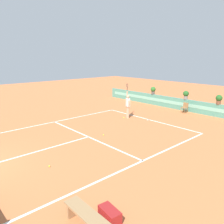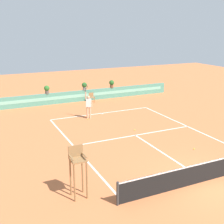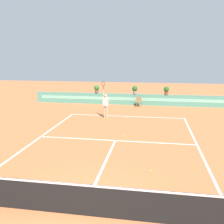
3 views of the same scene
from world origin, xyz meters
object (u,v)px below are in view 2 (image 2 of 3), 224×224
object	(u,v)px
tennis_ball_by_sideline	(135,130)
potted_plant_left	(47,89)
tennis_ball_near_baseline	(194,149)
potted_plant_centre	(84,86)
umpire_chair	(78,166)
tennis_ball_mid_court	(88,119)
ball_kid_chair	(92,97)
potted_plant_right	(112,83)
tennis_player	(89,105)

from	to	relation	value
tennis_ball_by_sideline	potted_plant_left	bearing A→B (deg)	111.57
tennis_ball_near_baseline	potted_plant_centre	bearing A→B (deg)	96.94
umpire_chair	tennis_ball_mid_court	bearing A→B (deg)	67.25
tennis_ball_near_baseline	tennis_ball_by_sideline	distance (m)	4.41
tennis_ball_near_baseline	tennis_ball_mid_court	bearing A→B (deg)	113.66
ball_kid_chair	potted_plant_left	size ratio (longest dim) A/B	1.17
tennis_ball_near_baseline	potted_plant_right	size ratio (longest dim) A/B	0.09
tennis_ball_near_baseline	tennis_ball_mid_court	xyz separation A→B (m)	(-3.41, 7.78, 0.00)
tennis_ball_mid_court	tennis_ball_by_sideline	distance (m)	4.11
ball_kid_chair	tennis_player	distance (m)	5.07
potted_plant_right	potted_plant_left	world-z (taller)	same
tennis_ball_mid_court	potted_plant_centre	xyz separation A→B (m)	(1.78, 5.57, 1.38)
tennis_player	potted_plant_centre	bearing A→B (deg)	73.04
ball_kid_chair	tennis_player	size ratio (longest dim) A/B	0.33
ball_kid_chair	tennis_ball_near_baseline	size ratio (longest dim) A/B	12.50
tennis_player	tennis_ball_by_sideline	world-z (taller)	tennis_player
umpire_chair	tennis_ball_near_baseline	world-z (taller)	umpire_chair
ball_kid_chair	tennis_player	xyz separation A→B (m)	(-2.04, -4.61, 0.57)
tennis_ball_mid_court	potted_plant_centre	distance (m)	6.01
ball_kid_chair	tennis_ball_mid_court	distance (m)	5.34
umpire_chair	potted_plant_left	world-z (taller)	umpire_chair
tennis_ball_mid_court	potted_plant_right	size ratio (longest dim) A/B	0.09
potted_plant_right	potted_plant_left	size ratio (longest dim) A/B	1.00
potted_plant_centre	potted_plant_left	distance (m)	3.47
tennis_ball_near_baseline	potted_plant_left	distance (m)	14.36
umpire_chair	potted_plant_centre	size ratio (longest dim) A/B	2.96
ball_kid_chair	tennis_ball_by_sideline	bearing A→B (deg)	-91.69
tennis_ball_mid_court	potted_plant_centre	world-z (taller)	potted_plant_centre
tennis_ball_near_baseline	tennis_ball_by_sideline	bearing A→B (deg)	109.36
tennis_player	tennis_ball_near_baseline	size ratio (longest dim) A/B	38.01
umpire_chair	tennis_ball_mid_court	world-z (taller)	umpire_chair
umpire_chair	tennis_player	distance (m)	10.64
tennis_ball_near_baseline	potted_plant_right	bearing A→B (deg)	85.14
potted_plant_left	ball_kid_chair	bearing A→B (deg)	-10.67
potted_plant_centre	umpire_chair	bearing A→B (deg)	-110.95
tennis_ball_by_sideline	potted_plant_right	distance (m)	9.65
tennis_ball_near_baseline	potted_plant_right	world-z (taller)	potted_plant_right
umpire_chair	tennis_player	world-z (taller)	tennis_player
potted_plant_centre	potted_plant_left	bearing A→B (deg)	180.00
tennis_ball_mid_court	tennis_ball_by_sideline	xyz separation A→B (m)	(1.95, -3.62, 0.00)
umpire_chair	ball_kid_chair	world-z (taller)	umpire_chair
potted_plant_right	tennis_ball_mid_court	bearing A→B (deg)	-129.20
tennis_player	tennis_ball_mid_court	xyz separation A→B (m)	(-0.16, -0.24, -1.02)
tennis_player	potted_plant_right	xyz separation A→B (m)	(4.39, 5.34, 0.36)
potted_plant_left	tennis_ball_by_sideline	bearing A→B (deg)	-68.43
potted_plant_centre	tennis_ball_by_sideline	bearing A→B (deg)	-88.98
tennis_ball_mid_court	tennis_ball_near_baseline	bearing A→B (deg)	-66.34
tennis_ball_by_sideline	potted_plant_left	size ratio (longest dim) A/B	0.09
tennis_player	tennis_ball_mid_court	size ratio (longest dim) A/B	38.01
tennis_ball_mid_court	tennis_ball_by_sideline	bearing A→B (deg)	-61.72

